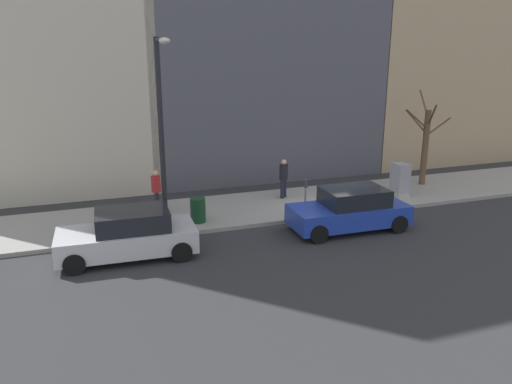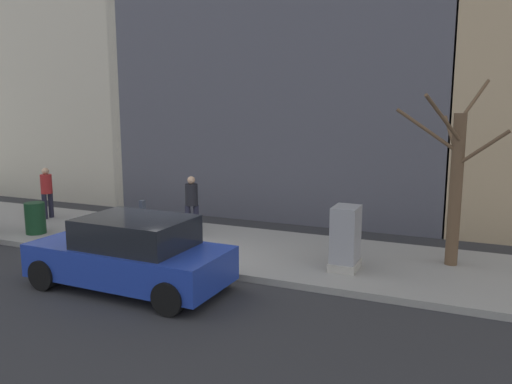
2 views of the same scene
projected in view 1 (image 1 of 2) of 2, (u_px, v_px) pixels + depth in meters
ground_plane at (333, 218)px, 19.17m from camera, size 120.00×120.00×0.00m
sidewalk at (311, 202)px, 20.96m from camera, size 4.00×36.00×0.15m
parked_car_blue at (350, 210)px, 17.80m from camera, size 1.99×4.23×1.52m
parked_car_silver at (129, 235)px, 15.45m from camera, size 2.06×4.26×1.52m
parking_meter at (305, 193)px, 18.99m from camera, size 0.14×0.10×1.35m
utility_box at (400, 180)px, 21.33m from camera, size 0.83×0.61×1.43m
streetlamp at (162, 121)px, 16.30m from camera, size 1.97×0.32×6.50m
bare_tree at (425, 143)px, 22.85m from camera, size 2.75×2.36×4.25m
trash_bin at (198, 210)px, 18.21m from camera, size 0.56×0.56×0.90m
pedestrian_near_meter at (284, 176)px, 21.02m from camera, size 0.36×0.36×1.66m
pedestrian_midblock at (156, 189)px, 19.18m from camera, size 0.40×0.36×1.66m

